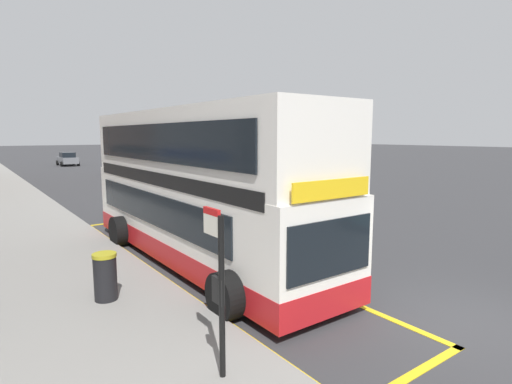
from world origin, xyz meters
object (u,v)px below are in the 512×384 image
parked_car_grey_far (68,159)px  parked_car_black_ahead (162,172)px  double_decker_bus (196,192)px  litter_bin (105,276)px  parked_car_maroon_across (127,166)px  bus_stop_sign (219,278)px

parked_car_grey_far → parked_car_black_ahead: bearing=-82.1°
double_decker_bus → litter_bin: size_ratio=10.38×
parked_car_black_ahead → double_decker_bus: bearing=71.2°
litter_bin → double_decker_bus: bearing=29.1°
parked_car_maroon_across → bus_stop_sign: bearing=74.6°
parked_car_black_ahead → litter_bin: 24.11m
parked_car_maroon_across → double_decker_bus: bearing=76.4°
parked_car_maroon_across → parked_car_grey_far: same height
litter_bin → parked_car_maroon_across: bearing=70.7°
bus_stop_sign → parked_car_maroon_across: 34.38m
double_decker_bus → parked_car_grey_far: double_decker_bus is taller
parked_car_black_ahead → bus_stop_sign: bearing=70.2°
bus_stop_sign → parked_car_maroon_across: bus_stop_sign is taller
parked_car_maroon_across → litter_bin: parked_car_maroon_across is taller
bus_stop_sign → litter_bin: (-0.58, 3.85, -0.98)m
bus_stop_sign → parked_car_grey_far: bus_stop_sign is taller
double_decker_bus → parked_car_black_ahead: 21.30m
parked_car_maroon_across → parked_car_black_ahead: size_ratio=1.00×
double_decker_bus → parked_car_black_ahead: bearing=69.6°
double_decker_bus → parked_car_grey_far: bearing=83.4°
parked_car_maroon_across → parked_car_grey_far: bearing=-81.7°
double_decker_bus → litter_bin: bearing=-150.9°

